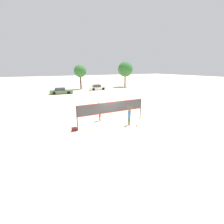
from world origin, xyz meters
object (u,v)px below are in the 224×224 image
(parked_car_near, at_px, (61,91))
(tree_right_cluster, at_px, (80,71))
(volleyball_net, at_px, (112,108))
(player_spiker, at_px, (129,115))
(volleyball, at_px, (137,125))
(parked_car_mid, at_px, (97,88))
(tree_left_cluster, at_px, (125,69))
(gear_bag, at_px, (74,129))
(player_blocker, at_px, (100,111))

(parked_car_near, height_order, tree_right_cluster, tree_right_cluster)
(volleyball_net, distance_m, player_spiker, 1.82)
(parked_car_near, bearing_deg, volleyball, -74.63)
(volleyball_net, bearing_deg, parked_car_mid, 71.67)
(volleyball_net, distance_m, tree_right_cluster, 27.44)
(tree_left_cluster, bearing_deg, gear_bag, -129.76)
(gear_bag, height_order, tree_left_cluster, tree_left_cluster)
(volleyball, xyz_separation_m, parked_car_mid, (5.94, 25.23, 0.49))
(volleyball, bearing_deg, parked_car_near, 98.38)
(player_spiker, relative_size, gear_bag, 4.41)
(volleyball_net, bearing_deg, tree_right_cluster, 80.51)
(parked_car_mid, height_order, tree_left_cluster, tree_left_cluster)
(player_spiker, bearing_deg, tree_left_cluster, -31.21)
(player_spiker, distance_m, gear_bag, 5.37)
(gear_bag, bearing_deg, parked_car_mid, 63.66)
(player_blocker, height_order, gear_bag, player_blocker)
(player_blocker, height_order, volleyball, player_blocker)
(gear_bag, relative_size, tree_right_cluster, 0.07)
(gear_bag, bearing_deg, parked_car_near, 83.86)
(volleyball_net, xyz_separation_m, player_spiker, (1.36, -1.05, -0.61))
(volleyball_net, height_order, player_blocker, volleyball_net)
(volleyball_net, xyz_separation_m, gear_bag, (-3.82, 0.07, -1.49))
(volleyball, distance_m, tree_left_cluster, 32.27)
(volleyball, bearing_deg, parked_car_mid, 76.76)
(tree_right_cluster, bearing_deg, tree_left_cluster, -3.98)
(player_blocker, height_order, parked_car_mid, player_blocker)
(player_spiker, relative_size, volleyball, 8.79)
(gear_bag, bearing_deg, player_spiker, -12.23)
(parked_car_near, height_order, parked_car_mid, parked_car_mid)
(player_spiker, relative_size, player_blocker, 0.95)
(volleyball, height_order, parked_car_mid, parked_car_mid)
(volleyball_net, bearing_deg, player_spiker, -37.70)
(parked_car_mid, bearing_deg, player_blocker, -106.05)
(tree_left_cluster, xyz_separation_m, tree_right_cluster, (-13.24, 0.92, -0.46))
(parked_car_near, xyz_separation_m, tree_left_cluster, (19.26, 4.60, 4.48))
(player_blocker, bearing_deg, volleyball, 39.53)
(volleyball, height_order, tree_right_cluster, tree_right_cluster)
(player_spiker, relative_size, parked_car_near, 0.40)
(parked_car_mid, bearing_deg, volleyball, -98.20)
(player_spiker, bearing_deg, player_blocker, 39.68)
(player_spiker, xyz_separation_m, volleyball, (0.51, -0.63, -0.92))
(gear_bag, height_order, tree_right_cluster, tree_right_cluster)
(gear_bag, bearing_deg, volleyball, -17.11)
(player_spiker, height_order, tree_right_cluster, tree_right_cluster)
(parked_car_mid, xyz_separation_m, tree_right_cluster, (-3.30, 3.35, 4.03))
(player_spiker, xyz_separation_m, parked_car_mid, (6.44, 24.60, -0.42))
(volleyball_net, distance_m, gear_bag, 4.10)
(gear_bag, height_order, parked_car_mid, parked_car_mid)
(volleyball, distance_m, gear_bag, 5.95)
(parked_car_near, xyz_separation_m, tree_right_cluster, (6.03, 5.52, 4.02))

